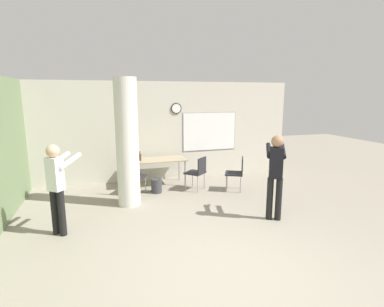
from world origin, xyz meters
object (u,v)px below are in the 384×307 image
folding_table (157,161)px  chair_mid_room (237,171)px  bottle_on_table (140,157)px  chair_table_left (134,175)px  person_playing_side (276,171)px  person_watching_back (57,182)px  chair_table_right (197,171)px

folding_table → chair_mid_room: chair_mid_room is taller
bottle_on_table → chair_table_left: size_ratio=0.28×
bottle_on_table → person_playing_side: (2.23, -2.89, 0.17)m
chair_table_left → person_watching_back: 2.35m
folding_table → chair_table_left: chair_table_left is taller
person_watching_back → chair_table_left: bearing=49.1°
folding_table → person_watching_back: 3.24m
chair_table_left → chair_mid_room: bearing=-9.7°
chair_table_left → chair_table_right: size_ratio=1.00×
folding_table → person_playing_side: 3.45m
person_playing_side → bottle_on_table: bearing=127.7°
bottle_on_table → chair_mid_room: (2.32, -1.03, -0.31)m
chair_table_right → chair_table_left: bearing=177.0°
chair_table_left → chair_table_right: same height
folding_table → bottle_on_table: bearing=-174.5°
chair_table_right → bottle_on_table: bearing=153.6°
bottle_on_table → chair_mid_room: 2.55m
chair_mid_room → person_watching_back: (-4.05, -1.31, 0.44)m
folding_table → bottle_on_table: 0.47m
chair_mid_room → person_playing_side: (-0.08, -1.86, 0.48)m
folding_table → chair_mid_room: 2.16m
bottle_on_table → chair_table_right: size_ratio=0.28×
chair_mid_room → bottle_on_table: bearing=156.0°
person_watching_back → chair_table_right: bearing=28.1°
folding_table → person_playing_side: bearing=-58.7°
folding_table → chair_mid_room: size_ratio=1.77×
bottle_on_table → chair_table_right: (1.37, -0.68, -0.31)m
chair_table_left → person_playing_side: size_ratio=0.52×
chair_table_left → chair_table_right: (1.60, -0.09, 0.00)m
chair_mid_room → chair_table_right: bearing=159.6°
bottle_on_table → chair_table_left: 0.71m
bottle_on_table → chair_mid_room: bottle_on_table is taller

